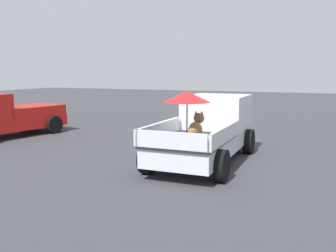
% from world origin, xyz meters
% --- Properties ---
extents(ground_plane, '(80.00, 80.00, 0.00)m').
position_xyz_m(ground_plane, '(0.00, 0.00, 0.00)').
color(ground_plane, '#38383D').
extents(pickup_truck_main, '(5.07, 2.29, 2.18)m').
position_xyz_m(pickup_truck_main, '(0.42, 0.00, 0.96)').
color(pickup_truck_main, black).
rests_on(pickup_truck_main, ground).
extents(pickup_truck_red, '(5.03, 2.79, 1.80)m').
position_xyz_m(pickup_truck_red, '(0.78, 8.83, 0.87)').
color(pickup_truck_red, black).
rests_on(pickup_truck_red, ground).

